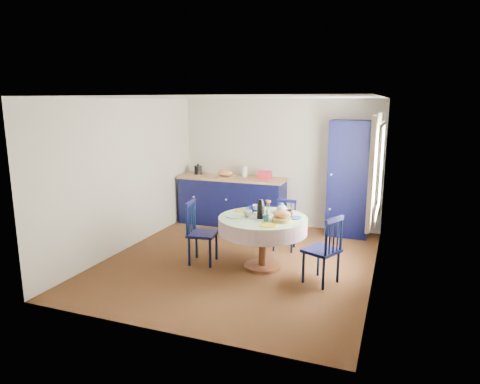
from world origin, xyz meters
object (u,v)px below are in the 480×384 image
object	(u,v)px
kitchen_counter	(232,200)
mug_c	(289,213)
chair_right	(324,249)
pantry_cabinet	(349,179)
chair_left	(200,232)
mug_d	(256,208)
dining_table	(263,225)
chair_far	(285,225)
mug_a	(248,213)
cobalt_bowl	(255,210)
mug_b	(266,218)

from	to	relation	value
kitchen_counter	mug_c	distance (m)	2.50
chair_right	pantry_cabinet	bearing A→B (deg)	-155.72
chair_left	mug_d	size ratio (longest dim) A/B	9.57
kitchen_counter	mug_c	world-z (taller)	kitchen_counter
dining_table	chair_far	size ratio (longest dim) A/B	1.57
mug_a	mug_c	world-z (taller)	mug_a
pantry_cabinet	cobalt_bowl	distance (m)	2.23
dining_table	chair_right	world-z (taller)	dining_table
cobalt_bowl	mug_a	bearing A→B (deg)	-91.69
kitchen_counter	cobalt_bowl	world-z (taller)	kitchen_counter
dining_table	chair_left	xyz separation A→B (m)	(-0.97, -0.12, -0.17)
pantry_cabinet	cobalt_bowl	bearing A→B (deg)	-123.50
kitchen_counter	dining_table	xyz separation A→B (m)	(1.30, -2.04, 0.17)
chair_left	mug_a	bearing A→B (deg)	-92.96
chair_right	mug_d	world-z (taller)	chair_right
chair_left	mug_d	world-z (taller)	chair_left
mug_d	cobalt_bowl	xyz separation A→B (m)	(0.02, -0.07, -0.01)
mug_c	mug_a	bearing A→B (deg)	-157.60
mug_a	mug_b	distance (m)	0.35
kitchen_counter	dining_table	world-z (taller)	kitchen_counter
pantry_cabinet	cobalt_bowl	xyz separation A→B (m)	(-1.18, -1.88, -0.24)
chair_left	chair_far	size ratio (longest dim) A/B	1.17
chair_far	mug_d	size ratio (longest dim) A/B	8.19
mug_c	chair_right	bearing A→B (deg)	-34.83
chair_right	mug_d	distance (m)	1.34
kitchen_counter	pantry_cabinet	world-z (taller)	pantry_cabinet
chair_far	cobalt_bowl	bearing A→B (deg)	-116.59
mug_a	mug_b	bearing A→B (deg)	-23.69
pantry_cabinet	mug_b	distance (m)	2.50
chair_left	chair_far	xyz separation A→B (m)	(1.05, 1.08, -0.07)
dining_table	mug_d	bearing A→B (deg)	125.12
mug_a	chair_far	bearing A→B (deg)	73.52
mug_c	cobalt_bowl	size ratio (longest dim) A/B	0.44
chair_right	dining_table	bearing A→B (deg)	-79.09
pantry_cabinet	chair_far	size ratio (longest dim) A/B	2.56
kitchen_counter	mug_c	xyz separation A→B (m)	(1.64, -1.86, 0.34)
mug_b	mug_d	world-z (taller)	mug_d
chair_far	mug_c	bearing A→B (deg)	-75.75
cobalt_bowl	chair_right	bearing A→B (deg)	-23.11
dining_table	mug_b	bearing A→B (deg)	-63.05
chair_left	mug_b	distance (m)	1.13
pantry_cabinet	chair_left	size ratio (longest dim) A/B	2.19
kitchen_counter	dining_table	distance (m)	2.42
dining_table	chair_left	world-z (taller)	dining_table
chair_left	mug_d	bearing A→B (deg)	-67.46
mug_b	chair_left	bearing A→B (deg)	176.07
chair_far	cobalt_bowl	size ratio (longest dim) A/B	3.04
pantry_cabinet	chair_far	distance (m)	1.61
chair_left	cobalt_bowl	bearing A→B (deg)	-71.98
mug_b	mug_c	xyz separation A→B (m)	(0.24, 0.37, 0.00)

